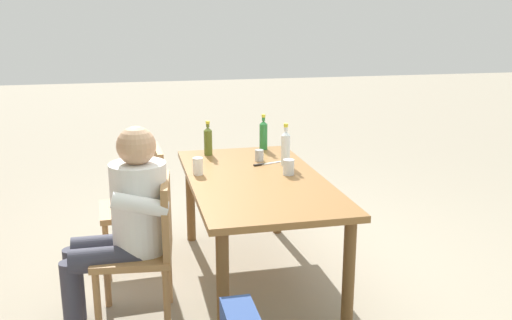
# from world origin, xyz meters

# --- Properties ---
(ground_plane) EXTENTS (24.00, 24.00, 0.00)m
(ground_plane) POSITION_xyz_m (0.00, 0.00, 0.00)
(ground_plane) COLOR gray
(dining_table) EXTENTS (1.71, 0.88, 0.73)m
(dining_table) POSITION_xyz_m (0.00, 0.00, 0.64)
(dining_table) COLOR olive
(dining_table) RESTS_ON ground_plane
(chair_far_left) EXTENTS (0.48, 0.48, 0.87)m
(chair_far_left) POSITION_xyz_m (-0.39, 0.74, 0.49)
(chair_far_left) COLOR #A37547
(chair_far_left) RESTS_ON ground_plane
(chair_far_right) EXTENTS (0.46, 0.46, 0.87)m
(chair_far_right) POSITION_xyz_m (0.39, 0.74, 0.49)
(chair_far_right) COLOR #A37547
(chair_far_right) RESTS_ON ground_plane
(person_in_white_shirt) EXTENTS (0.47, 0.62, 1.18)m
(person_in_white_shirt) POSITION_xyz_m (-0.38, 0.85, 0.66)
(person_in_white_shirt) COLOR white
(person_in_white_shirt) RESTS_ON ground_plane
(bottle_green) EXTENTS (0.06, 0.06, 0.28)m
(bottle_green) POSITION_xyz_m (0.77, -0.24, 0.85)
(bottle_green) COLOR #287A38
(bottle_green) RESTS_ON dining_table
(bottle_olive) EXTENTS (0.06, 0.06, 0.26)m
(bottle_olive) POSITION_xyz_m (0.68, 0.22, 0.84)
(bottle_olive) COLOR #566623
(bottle_olive) RESTS_ON dining_table
(bottle_clear) EXTENTS (0.06, 0.06, 0.30)m
(bottle_clear) POSITION_xyz_m (0.26, -0.27, 0.86)
(bottle_clear) COLOR white
(bottle_clear) RESTS_ON dining_table
(cup_steel) EXTENTS (0.06, 0.06, 0.08)m
(cup_steel) POSITION_xyz_m (0.42, -0.12, 0.77)
(cup_steel) COLOR #B2B7BC
(cup_steel) RESTS_ON dining_table
(cup_white) EXTENTS (0.07, 0.07, 0.12)m
(cup_white) POSITION_xyz_m (0.16, 0.37, 0.78)
(cup_white) COLOR white
(cup_white) RESTS_ON dining_table
(cup_glass) EXTENTS (0.08, 0.08, 0.11)m
(cup_glass) POSITION_xyz_m (0.02, -0.23, 0.78)
(cup_glass) COLOR silver
(cup_glass) RESTS_ON dining_table
(table_knife) EXTENTS (0.10, 0.23, 0.01)m
(table_knife) POSITION_xyz_m (0.31, -0.14, 0.73)
(table_knife) COLOR silver
(table_knife) RESTS_ON dining_table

